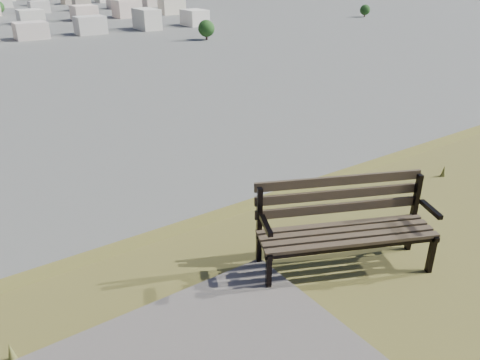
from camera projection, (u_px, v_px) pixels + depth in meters
park_bench at (344, 221)px, 4.97m from camera, size 1.94×1.29×0.98m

